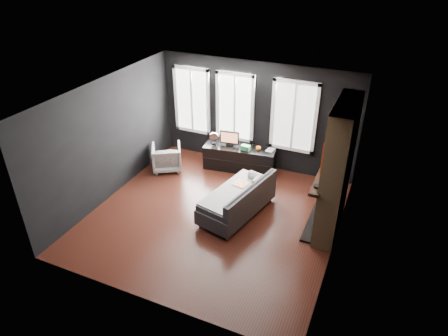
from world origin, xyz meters
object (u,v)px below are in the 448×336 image
at_px(book, 267,145).
at_px(mantel_vase, 328,159).
at_px(media_console, 240,158).
at_px(mug, 258,148).
at_px(sofa, 237,197).
at_px(armchair, 167,156).
at_px(monitor, 230,137).

xyz_separation_m(book, mantel_vase, (1.65, -1.20, 0.58)).
xyz_separation_m(media_console, mug, (0.47, 0.04, 0.37)).
xyz_separation_m(mug, mantel_vase, (1.83, -1.09, 0.64)).
distance_m(sofa, armchair, 2.58).
bearing_deg(media_console, monitor, 173.97).
bearing_deg(armchair, mug, 168.51).
bearing_deg(monitor, media_console, -6.37).
bearing_deg(armchair, mantel_vase, 144.30).
bearing_deg(monitor, mug, -4.22).
xyz_separation_m(media_console, mantel_vase, (2.31, -1.05, 1.01)).
relative_size(monitor, book, 2.07).
bearing_deg(book, sofa, -90.14).
distance_m(monitor, mug, 0.77).
bearing_deg(mantel_vase, monitor, 158.04).
bearing_deg(armchair, book, 169.49).
distance_m(monitor, mantel_vase, 2.83).
bearing_deg(sofa, media_console, 122.53).
height_order(monitor, mantel_vase, mantel_vase).
xyz_separation_m(mug, book, (0.19, 0.11, 0.06)).
relative_size(media_console, mantel_vase, 10.22).
bearing_deg(armchair, sofa, 124.55).
distance_m(armchair, monitor, 1.66).
bearing_deg(sofa, monitor, 130.08).
bearing_deg(media_console, mantel_vase, -31.98).
height_order(media_console, mug, mug).
xyz_separation_m(armchair, monitor, (1.41, 0.73, 0.48)).
relative_size(armchair, monitor, 1.46).
height_order(armchair, monitor, monitor).
bearing_deg(mantel_vase, mug, 149.25).
distance_m(sofa, monitor, 2.06).
bearing_deg(mantel_vase, sofa, -155.72).
distance_m(mug, book, 0.23).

